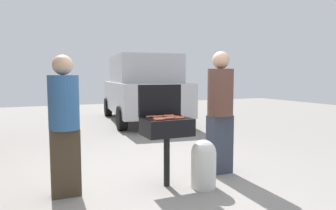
# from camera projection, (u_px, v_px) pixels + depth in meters

# --- Properties ---
(ground_plane) EXTENTS (24.00, 24.00, 0.00)m
(ground_plane) POSITION_uv_depth(u_px,v_px,m) (165.00, 181.00, 4.25)
(ground_plane) COLOR gray
(bbq_grill) EXTENTS (0.60, 0.44, 0.88)m
(bbq_grill) POSITION_uv_depth(u_px,v_px,m) (167.00, 129.00, 3.99)
(bbq_grill) COLOR black
(bbq_grill) RESTS_ON ground
(grill_lid_open) EXTENTS (0.60, 0.05, 0.42)m
(grill_lid_open) POSITION_uv_depth(u_px,v_px,m) (160.00, 100.00, 4.16)
(grill_lid_open) COLOR black
(grill_lid_open) RESTS_ON bbq_grill
(hot_dog_0) EXTENTS (0.13, 0.03, 0.03)m
(hot_dog_0) POSITION_uv_depth(u_px,v_px,m) (180.00, 117.00, 3.94)
(hot_dog_0) COLOR #C6593D
(hot_dog_0) RESTS_ON bbq_grill
(hot_dog_1) EXTENTS (0.13, 0.04, 0.03)m
(hot_dog_1) POSITION_uv_depth(u_px,v_px,m) (158.00, 119.00, 3.81)
(hot_dog_1) COLOR #B74C33
(hot_dog_1) RESTS_ON bbq_grill
(hot_dog_2) EXTENTS (0.13, 0.03, 0.03)m
(hot_dog_2) POSITION_uv_depth(u_px,v_px,m) (169.00, 116.00, 4.09)
(hot_dog_2) COLOR #B74C33
(hot_dog_2) RESTS_ON bbq_grill
(hot_dog_3) EXTENTS (0.13, 0.03, 0.03)m
(hot_dog_3) POSITION_uv_depth(u_px,v_px,m) (172.00, 117.00, 4.02)
(hot_dog_3) COLOR #C6593D
(hot_dog_3) RESTS_ON bbq_grill
(hot_dog_4) EXTENTS (0.13, 0.03, 0.03)m
(hot_dog_4) POSITION_uv_depth(u_px,v_px,m) (159.00, 120.00, 3.76)
(hot_dog_4) COLOR #B74C33
(hot_dog_4) RESTS_ON bbq_grill
(hot_dog_5) EXTENTS (0.13, 0.04, 0.03)m
(hot_dog_5) POSITION_uv_depth(u_px,v_px,m) (169.00, 115.00, 4.14)
(hot_dog_5) COLOR #AD4228
(hot_dog_5) RESTS_ON bbq_grill
(hot_dog_6) EXTENTS (0.13, 0.04, 0.03)m
(hot_dog_6) POSITION_uv_depth(u_px,v_px,m) (179.00, 118.00, 3.90)
(hot_dog_6) COLOR #C6593D
(hot_dog_6) RESTS_ON bbq_grill
(hot_dog_7) EXTENTS (0.13, 0.04, 0.03)m
(hot_dog_7) POSITION_uv_depth(u_px,v_px,m) (157.00, 117.00, 4.02)
(hot_dog_7) COLOR #B74C33
(hot_dog_7) RESTS_ON bbq_grill
(hot_dog_8) EXTENTS (0.13, 0.03, 0.03)m
(hot_dog_8) POSITION_uv_depth(u_px,v_px,m) (168.00, 118.00, 3.91)
(hot_dog_8) COLOR #C6593D
(hot_dog_8) RESTS_ON bbq_grill
(hot_dog_9) EXTENTS (0.13, 0.03, 0.03)m
(hot_dog_9) POSITION_uv_depth(u_px,v_px,m) (158.00, 118.00, 3.89)
(hot_dog_9) COLOR #B74C33
(hot_dog_9) RESTS_ON bbq_grill
(hot_dog_10) EXTENTS (0.13, 0.03, 0.03)m
(hot_dog_10) POSITION_uv_depth(u_px,v_px,m) (151.00, 117.00, 4.03)
(hot_dog_10) COLOR #B74C33
(hot_dog_10) RESTS_ON bbq_grill
(hot_dog_11) EXTENTS (0.13, 0.03, 0.03)m
(hot_dog_11) POSITION_uv_depth(u_px,v_px,m) (169.00, 118.00, 3.87)
(hot_dog_11) COLOR #C6593D
(hot_dog_11) RESTS_ON bbq_grill
(hot_dog_12) EXTENTS (0.13, 0.03, 0.03)m
(hot_dog_12) POSITION_uv_depth(u_px,v_px,m) (174.00, 117.00, 3.99)
(hot_dog_12) COLOR #AD4228
(hot_dog_12) RESTS_ON bbq_grill
(hot_dog_13) EXTENTS (0.13, 0.03, 0.03)m
(hot_dog_13) POSITION_uv_depth(u_px,v_px,m) (161.00, 116.00, 4.08)
(hot_dog_13) COLOR #AD4228
(hot_dog_13) RESTS_ON bbq_grill
(propane_tank) EXTENTS (0.32, 0.32, 0.62)m
(propane_tank) POSITION_uv_depth(u_px,v_px,m) (204.00, 163.00, 3.97)
(propane_tank) COLOR silver
(propane_tank) RESTS_ON ground
(person_left) EXTENTS (0.35, 0.35, 1.66)m
(person_left) POSITION_uv_depth(u_px,v_px,m) (64.00, 121.00, 3.65)
(person_left) COLOR #3F3323
(person_left) RESTS_ON ground
(person_right) EXTENTS (0.37, 0.37, 1.77)m
(person_right) POSITION_uv_depth(u_px,v_px,m) (220.00, 108.00, 4.52)
(person_right) COLOR #333847
(person_right) RESTS_ON ground
(parked_minivan) EXTENTS (2.46, 4.60, 2.02)m
(parked_minivan) POSITION_uv_depth(u_px,v_px,m) (143.00, 89.00, 9.74)
(parked_minivan) COLOR #B7B7BC
(parked_minivan) RESTS_ON ground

